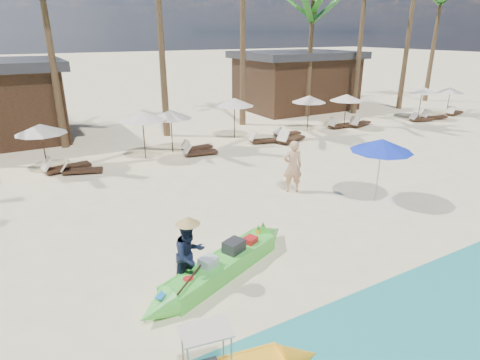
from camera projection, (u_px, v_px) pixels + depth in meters
ground at (269, 253)px, 10.98m from camera, size 240.00×240.00×0.00m
green_canoe at (222, 265)px, 9.95m from camera, size 5.44×2.51×0.73m
tourist at (293, 167)px, 14.85m from camera, size 0.85×0.70×1.99m
vendor_green at (189, 255)px, 9.21m from camera, size 0.97×0.84×1.72m
blue_umbrella at (382, 145)px, 13.63m from camera, size 2.12×2.12×2.28m
resort_parasol_4 at (40, 129)px, 16.53m from camera, size 2.07×2.07×2.13m
lounger_4_right at (64, 167)px, 17.27m from camera, size 2.03×0.91×0.67m
resort_parasol_5 at (142, 116)px, 18.46m from camera, size 2.21×2.21×2.27m
lounger_5_left at (80, 170)px, 17.03m from camera, size 1.72×0.99×0.56m
resort_parasol_6 at (171, 114)px, 19.45m from camera, size 2.07×2.07×2.14m
lounger_6_left at (199, 152)px, 19.54m from camera, size 1.69×0.74×0.56m
lounger_6_right at (195, 147)px, 20.33m from camera, size 1.64×0.59×0.55m
resort_parasol_7 at (234, 102)px, 22.17m from camera, size 2.19×2.19×2.26m
lounger_7_left at (264, 140)px, 21.70m from camera, size 1.84×0.97×0.60m
lounger_7_right at (290, 139)px, 21.82m from camera, size 2.04×1.21×0.66m
resort_parasol_8 at (309, 99)px, 23.96m from camera, size 2.06×2.06×2.12m
lounger_8_left at (286, 133)px, 23.22m from camera, size 1.67×0.64×0.56m
resort_parasol_9 at (347, 98)px, 24.58m from camera, size 2.04×2.04×2.10m
lounger_9_left at (340, 125)px, 25.14m from camera, size 1.88×0.58×0.64m
lounger_9_right at (359, 123)px, 25.55m from camera, size 1.98×1.09×0.64m
resort_parasol_10 at (422, 90)px, 27.19m from camera, size 2.14×2.14×2.21m
lounger_10_left at (421, 119)px, 26.95m from camera, size 1.75×0.93×0.57m
lounger_10_right at (433, 117)px, 27.56m from camera, size 1.93×0.98×0.63m
resort_parasol_11 at (450, 90)px, 28.61m from camera, size 1.91×1.91×1.97m
lounger_11_left at (454, 112)px, 29.04m from camera, size 1.84×0.85×0.60m
palm_6 at (313, 10)px, 26.32m from camera, size 2.08×2.08×8.51m
palm_9 at (441, 1)px, 32.41m from camera, size 2.08×2.08×9.82m
pavilion_east at (296, 80)px, 30.98m from camera, size 8.80×6.60×4.30m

